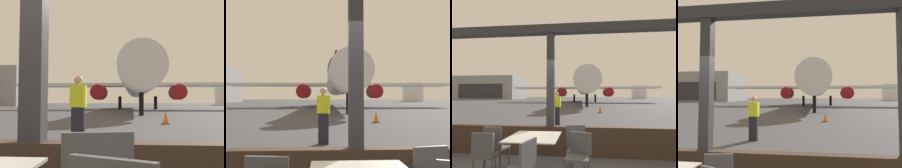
% 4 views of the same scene
% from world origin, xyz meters
% --- Properties ---
extents(ground_plane, '(220.00, 220.00, 0.00)m').
position_xyz_m(ground_plane, '(0.00, 40.00, 0.00)').
color(ground_plane, '#424247').
extents(window_frame, '(7.32, 0.24, 3.47)m').
position_xyz_m(window_frame, '(0.00, 0.00, 1.19)').
color(window_frame, '#38281E').
rests_on(window_frame, ground).
extents(airplane, '(31.19, 34.02, 10.27)m').
position_xyz_m(airplane, '(1.52, 32.33, 3.50)').
color(airplane, silver).
rests_on(airplane, ground).
extents(ground_crew_worker, '(0.41, 0.45, 1.74)m').
position_xyz_m(ground_crew_worker, '(-0.48, 4.52, 0.90)').
color(ground_crew_worker, black).
rests_on(ground_crew_worker, ground).
extents(traffic_cone, '(0.36, 0.36, 0.64)m').
position_xyz_m(traffic_cone, '(2.46, 11.25, 0.30)').
color(traffic_cone, orange).
rests_on(traffic_cone, ground).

